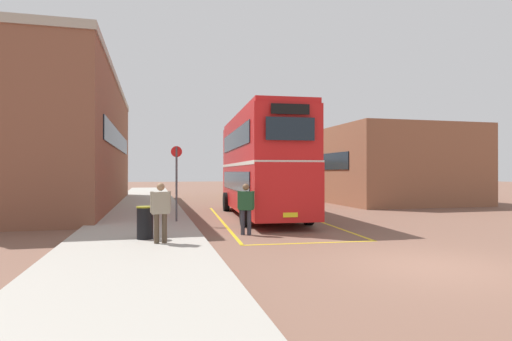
% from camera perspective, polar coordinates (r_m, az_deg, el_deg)
% --- Properties ---
extents(ground_plane, '(135.60, 135.60, 0.00)m').
position_cam_1_polar(ground_plane, '(23.29, 1.00, -5.39)').
color(ground_plane, brown).
extents(sidewalk_left, '(4.00, 57.60, 0.14)m').
position_cam_1_polar(sidewalk_left, '(24.89, -15.16, -4.89)').
color(sidewalk_left, '#A39E93').
rests_on(sidewalk_left, ground).
extents(brick_building_left, '(5.91, 21.50, 7.73)m').
position_cam_1_polar(brick_building_left, '(27.46, -24.50, 3.50)').
color(brick_building_left, brown).
rests_on(brick_building_left, ground).
extents(depot_building_right, '(8.89, 17.50, 5.11)m').
position_cam_1_polar(depot_building_right, '(33.54, 14.31, 0.57)').
color(depot_building_right, brown).
rests_on(depot_building_right, ground).
extents(double_decker_bus, '(3.31, 10.62, 4.75)m').
position_cam_1_polar(double_decker_bus, '(19.39, 0.69, 1.00)').
color(double_decker_bus, black).
rests_on(double_decker_bus, ground).
extents(single_deck_bus, '(2.92, 8.65, 3.02)m').
position_cam_1_polar(single_deck_bus, '(35.11, 0.41, -0.96)').
color(single_deck_bus, black).
rests_on(single_deck_bus, ground).
extents(pedestrian_boarding, '(0.54, 0.39, 1.71)m').
position_cam_1_polar(pedestrian_boarding, '(13.89, -1.40, -4.81)').
color(pedestrian_boarding, '#2D2D38').
rests_on(pedestrian_boarding, ground).
extents(pedestrian_waiting_near, '(0.56, 0.27, 1.67)m').
position_cam_1_polar(pedestrian_waiting_near, '(11.76, -13.01, -5.11)').
color(pedestrian_waiting_near, '#473828').
rests_on(pedestrian_waiting_near, sidewalk_left).
extents(litter_bin, '(0.50, 0.50, 0.96)m').
position_cam_1_polar(litter_bin, '(12.68, -15.05, -6.93)').
color(litter_bin, black).
rests_on(litter_bin, sidewalk_left).
extents(bus_stop_sign, '(0.44, 0.08, 3.00)m').
position_cam_1_polar(bus_stop_sign, '(16.81, -10.90, -0.82)').
color(bus_stop_sign, '#4C4C51').
rests_on(bus_stop_sign, sidewalk_left).
extents(bay_marking_yellow, '(4.99, 12.75, 0.01)m').
position_cam_1_polar(bay_marking_yellow, '(17.62, 2.13, -7.06)').
color(bay_marking_yellow, gold).
rests_on(bay_marking_yellow, ground).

